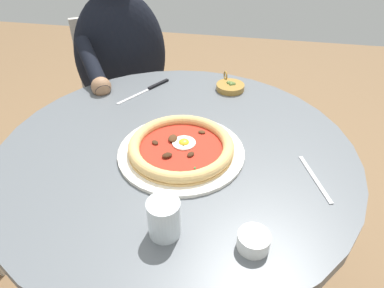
{
  "coord_description": "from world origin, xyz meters",
  "views": [
    {
      "loc": [
        -0.72,
        -0.18,
        1.3
      ],
      "look_at": [
        0.03,
        -0.04,
        0.72
      ],
      "focal_mm": 31.55,
      "sensor_mm": 36.0,
      "label": 1
    }
  ],
  "objects_px": {
    "pizza_on_plate": "(181,148)",
    "steak_knife": "(151,88)",
    "water_glass": "(164,220)",
    "olive_pan": "(230,86)",
    "cafe_chair_diner": "(121,88)",
    "fork_utensil": "(315,178)",
    "dining_table": "(178,183)",
    "diner_person": "(127,97)",
    "ramekin_capers": "(254,240)"
  },
  "relations": [
    {
      "from": "pizza_on_plate",
      "to": "ramekin_capers",
      "type": "height_order",
      "value": "pizza_on_plate"
    },
    {
      "from": "pizza_on_plate",
      "to": "olive_pan",
      "type": "distance_m",
      "value": 0.4
    },
    {
      "from": "water_glass",
      "to": "fork_utensil",
      "type": "relative_size",
      "value": 0.53
    },
    {
      "from": "dining_table",
      "to": "diner_person",
      "type": "height_order",
      "value": "diner_person"
    },
    {
      "from": "dining_table",
      "to": "ramekin_capers",
      "type": "height_order",
      "value": "ramekin_capers"
    },
    {
      "from": "dining_table",
      "to": "olive_pan",
      "type": "relative_size",
      "value": 8.24
    },
    {
      "from": "olive_pan",
      "to": "ramekin_capers",
      "type": "bearing_deg",
      "value": -170.38
    },
    {
      "from": "fork_utensil",
      "to": "diner_person",
      "type": "xyz_separation_m",
      "value": [
        0.65,
        0.74,
        -0.21
      ]
    },
    {
      "from": "ramekin_capers",
      "to": "diner_person",
      "type": "height_order",
      "value": "diner_person"
    },
    {
      "from": "cafe_chair_diner",
      "to": "ramekin_capers",
      "type": "bearing_deg",
      "value": -145.86
    },
    {
      "from": "fork_utensil",
      "to": "cafe_chair_diner",
      "type": "xyz_separation_m",
      "value": [
        0.77,
        0.82,
        -0.23
      ]
    },
    {
      "from": "water_glass",
      "to": "steak_knife",
      "type": "relative_size",
      "value": 0.42
    },
    {
      "from": "ramekin_capers",
      "to": "cafe_chair_diner",
      "type": "distance_m",
      "value": 1.23
    },
    {
      "from": "pizza_on_plate",
      "to": "steak_knife",
      "type": "height_order",
      "value": "pizza_on_plate"
    },
    {
      "from": "dining_table",
      "to": "pizza_on_plate",
      "type": "xyz_separation_m",
      "value": [
        -0.03,
        -0.02,
        0.16
      ]
    },
    {
      "from": "pizza_on_plate",
      "to": "fork_utensil",
      "type": "relative_size",
      "value": 2.07
    },
    {
      "from": "fork_utensil",
      "to": "pizza_on_plate",
      "type": "bearing_deg",
      "value": 83.8
    },
    {
      "from": "steak_knife",
      "to": "diner_person",
      "type": "relative_size",
      "value": 0.18
    },
    {
      "from": "water_glass",
      "to": "olive_pan",
      "type": "xyz_separation_m",
      "value": [
        0.65,
        -0.07,
        -0.03
      ]
    },
    {
      "from": "olive_pan",
      "to": "cafe_chair_diner",
      "type": "bearing_deg",
      "value": 58.66
    },
    {
      "from": "dining_table",
      "to": "ramekin_capers",
      "type": "relative_size",
      "value": 15.09
    },
    {
      "from": "pizza_on_plate",
      "to": "fork_utensil",
      "type": "bearing_deg",
      "value": -96.2
    },
    {
      "from": "fork_utensil",
      "to": "cafe_chair_diner",
      "type": "distance_m",
      "value": 1.15
    },
    {
      "from": "steak_knife",
      "to": "diner_person",
      "type": "height_order",
      "value": "diner_person"
    },
    {
      "from": "dining_table",
      "to": "fork_utensil",
      "type": "distance_m",
      "value": 0.4
    },
    {
      "from": "water_glass",
      "to": "steak_knife",
      "type": "distance_m",
      "value": 0.64
    },
    {
      "from": "fork_utensil",
      "to": "cafe_chair_diner",
      "type": "bearing_deg",
      "value": 46.65
    },
    {
      "from": "diner_person",
      "to": "cafe_chair_diner",
      "type": "bearing_deg",
      "value": 32.04
    },
    {
      "from": "steak_knife",
      "to": "water_glass",
      "type": "bearing_deg",
      "value": -161.07
    },
    {
      "from": "steak_knife",
      "to": "olive_pan",
      "type": "height_order",
      "value": "olive_pan"
    },
    {
      "from": "dining_table",
      "to": "olive_pan",
      "type": "xyz_separation_m",
      "value": [
        0.36,
        -0.11,
        0.15
      ]
    },
    {
      "from": "pizza_on_plate",
      "to": "dining_table",
      "type": "bearing_deg",
      "value": 35.32
    },
    {
      "from": "pizza_on_plate",
      "to": "cafe_chair_diner",
      "type": "bearing_deg",
      "value": 32.84
    },
    {
      "from": "dining_table",
      "to": "ramekin_capers",
      "type": "bearing_deg",
      "value": -142.65
    },
    {
      "from": "water_glass",
      "to": "dining_table",
      "type": "bearing_deg",
      "value": 8.39
    },
    {
      "from": "ramekin_capers",
      "to": "diner_person",
      "type": "relative_size",
      "value": 0.06
    },
    {
      "from": "ramekin_capers",
      "to": "fork_utensil",
      "type": "distance_m",
      "value": 0.27
    },
    {
      "from": "dining_table",
      "to": "water_glass",
      "type": "bearing_deg",
      "value": -171.61
    },
    {
      "from": "pizza_on_plate",
      "to": "steak_knife",
      "type": "bearing_deg",
      "value": 28.3
    },
    {
      "from": "pizza_on_plate",
      "to": "fork_utensil",
      "type": "height_order",
      "value": "pizza_on_plate"
    },
    {
      "from": "cafe_chair_diner",
      "to": "steak_knife",
      "type": "bearing_deg",
      "value": -143.54
    },
    {
      "from": "dining_table",
      "to": "water_glass",
      "type": "xyz_separation_m",
      "value": [
        -0.29,
        -0.04,
        0.18
      ]
    },
    {
      "from": "olive_pan",
      "to": "dining_table",
      "type": "bearing_deg",
      "value": 162.79
    },
    {
      "from": "olive_pan",
      "to": "diner_person",
      "type": "xyz_separation_m",
      "value": [
        0.23,
        0.49,
        -0.22
      ]
    },
    {
      "from": "ramekin_capers",
      "to": "pizza_on_plate",
      "type": "bearing_deg",
      "value": 37.55
    },
    {
      "from": "fork_utensil",
      "to": "ramekin_capers",
      "type": "bearing_deg",
      "value": 148.25
    },
    {
      "from": "ramekin_capers",
      "to": "dining_table",
      "type": "bearing_deg",
      "value": 37.35
    },
    {
      "from": "dining_table",
      "to": "fork_utensil",
      "type": "bearing_deg",
      "value": -100.16
    },
    {
      "from": "fork_utensil",
      "to": "diner_person",
      "type": "relative_size",
      "value": 0.14
    },
    {
      "from": "cafe_chair_diner",
      "to": "dining_table",
      "type": "bearing_deg",
      "value": -147.26
    }
  ]
}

